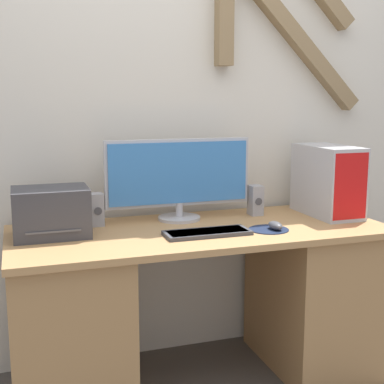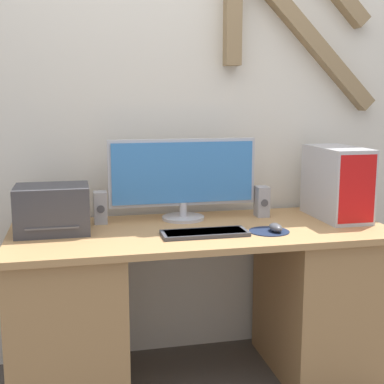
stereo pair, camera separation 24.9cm
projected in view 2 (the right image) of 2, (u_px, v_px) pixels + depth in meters
name	position (u px, v px, depth m)	size (l,w,h in m)	color
wall_back	(185.00, 104.00, 2.83)	(6.40, 0.13, 2.70)	silver
desk	(201.00, 304.00, 2.59)	(1.78, 0.72, 0.78)	tan
monitor	(183.00, 176.00, 2.68)	(0.75, 0.21, 0.41)	#B7B7BC
keyboard	(205.00, 233.00, 2.40)	(0.39, 0.15, 0.02)	#3D3D42
mousepad	(269.00, 231.00, 2.46)	(0.19, 0.19, 0.00)	#19233D
mouse	(276.00, 227.00, 2.45)	(0.05, 0.10, 0.04)	#4C4C51
computer_tower	(337.00, 183.00, 2.72)	(0.21, 0.41, 0.37)	#B2B2B7
printer	(52.00, 209.00, 2.44)	(0.33, 0.26, 0.22)	#38383D
speaker_left	(100.00, 208.00, 2.62)	(0.06, 0.08, 0.16)	#99999E
speaker_right	(262.00, 201.00, 2.77)	(0.06, 0.08, 0.16)	#99999E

